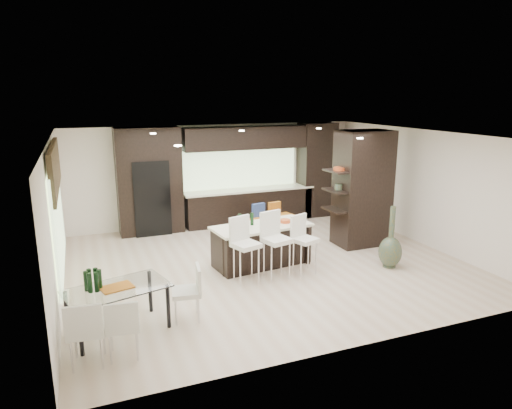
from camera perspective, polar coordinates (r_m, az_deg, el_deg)
name	(u,v)px	position (r m, az deg, el deg)	size (l,w,h in m)	color
ground	(266,263)	(9.76, 1.30, -7.35)	(8.00, 8.00, 0.00)	beige
back_wall	(217,174)	(12.60, -4.84, 3.79)	(8.00, 0.02, 2.70)	white
left_wall	(55,221)	(8.68, -23.81, -1.88)	(0.02, 7.00, 2.70)	white
right_wall	(422,187)	(11.49, 20.08, 2.04)	(0.02, 7.00, 2.70)	white
ceiling	(267,135)	(9.15, 1.39, 8.64)	(8.00, 7.00, 0.02)	white
window_left	(58,218)	(8.87, -23.51, -1.53)	(0.04, 3.20, 1.90)	#B2D199
window_back	(238,166)	(12.71, -2.21, 4.83)	(3.40, 0.04, 1.20)	#B2D199
stone_accent	(55,168)	(8.70, -23.88, 4.22)	(0.08, 3.00, 0.80)	brown
ceiling_spots	(262,135)	(9.38, 0.79, 8.64)	(4.00, 3.00, 0.02)	white
back_cabinetry	(239,175)	(12.44, -2.19, 3.71)	(6.80, 0.68, 2.70)	black
refrigerator	(150,197)	(11.91, -13.05, 0.95)	(0.90, 0.68, 1.90)	black
partition_column	(363,188)	(10.94, 13.18, 1.97)	(1.20, 0.80, 2.70)	black
kitchen_island	(262,245)	(9.58, 0.70, -5.07)	(2.04, 0.88, 0.85)	black
stool_left	(246,257)	(8.66, -1.25, -6.54)	(0.45, 0.45, 1.02)	white
stool_mid	(277,252)	(8.87, 2.59, -5.94)	(0.47, 0.47, 1.05)	white
stool_right	(305,250)	(9.17, 6.12, -5.70)	(0.42, 0.42, 0.94)	white
bench	(272,226)	(11.53, 1.98, -2.75)	(1.27, 0.49, 0.49)	black
floor_vase	(391,237)	(9.76, 16.54, -3.92)	(0.48, 0.48, 1.30)	#3E4A35
dining_table	(119,310)	(7.31, -16.81, -12.50)	(1.47, 0.83, 0.71)	white
chair_near	(123,329)	(6.65, -16.28, -14.71)	(0.44, 0.44, 0.81)	white
chair_far	(87,334)	(6.61, -20.36, -14.93)	(0.47, 0.47, 0.87)	white
chair_end	(186,296)	(7.41, -8.71, -11.20)	(0.44, 0.44, 0.81)	white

